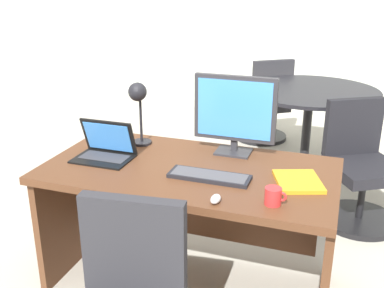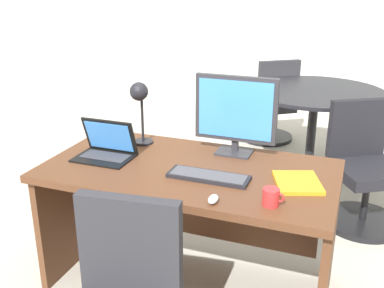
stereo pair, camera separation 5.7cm
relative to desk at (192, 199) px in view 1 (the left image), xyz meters
name	(u,v)px [view 1 (the left image)]	position (x,y,z in m)	size (l,w,h in m)	color
ground	(246,181)	(0.00, 1.45, -0.53)	(12.00, 12.00, 0.00)	#B7B2A3
back_wall	(295,1)	(0.00, 3.93, 0.87)	(10.00, 0.10, 2.80)	silver
desk	(192,199)	(0.00, 0.00, 0.00)	(1.56, 0.82, 0.74)	#56331E
monitor	(235,111)	(0.17, 0.24, 0.46)	(0.47, 0.16, 0.45)	#2D2D33
laptop	(106,146)	(-0.49, -0.06, 0.27)	(0.32, 0.23, 0.21)	black
keyboard	(209,176)	(0.14, -0.14, 0.22)	(0.42, 0.14, 0.02)	black
mouse	(216,199)	(0.25, -0.38, 0.23)	(0.04, 0.08, 0.03)	silver
desk_lamp	(138,100)	(-0.40, 0.18, 0.49)	(0.12, 0.14, 0.39)	black
book	(298,181)	(0.57, -0.06, 0.22)	(0.29, 0.31, 0.02)	orange
coffee_mug	(274,196)	(0.49, -0.32, 0.25)	(0.10, 0.08, 0.08)	red
meeting_table	(308,110)	(0.45, 1.84, 0.06)	(1.19, 1.19, 0.78)	black
meeting_chair_near	(265,109)	(-0.07, 2.57, -0.18)	(0.64, 0.65, 0.90)	black
meeting_chair_far	(360,174)	(0.91, 1.08, -0.17)	(0.63, 0.64, 0.88)	black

